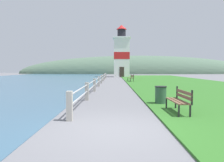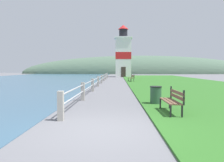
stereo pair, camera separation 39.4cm
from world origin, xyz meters
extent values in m
plane|color=slate|center=(0.00, 0.00, 0.00)|extent=(160.00, 160.00, 0.00)
cube|color=#2D6623|center=(7.48, 18.67, 0.03)|extent=(12.00, 56.00, 0.06)
cube|color=#A8A399|center=(-1.38, 1.00, 0.47)|extent=(0.18, 0.18, 0.94)
cube|color=#A8A399|center=(-1.38, 5.39, 0.47)|extent=(0.18, 0.18, 0.94)
cube|color=#A8A399|center=(-1.38, 9.78, 0.47)|extent=(0.18, 0.18, 0.94)
cube|color=#A8A399|center=(-1.38, 14.17, 0.47)|extent=(0.18, 0.18, 0.94)
cube|color=#A8A399|center=(-1.38, 18.56, 0.47)|extent=(0.18, 0.18, 0.94)
cube|color=#A8A399|center=(-1.38, 22.95, 0.47)|extent=(0.18, 0.18, 0.94)
cube|color=#A8A399|center=(-1.38, 27.34, 0.47)|extent=(0.18, 0.18, 0.94)
cube|color=#A8A399|center=(-1.38, 31.73, 0.47)|extent=(0.18, 0.18, 0.94)
cylinder|color=#B2B2B7|center=(-1.38, 16.37, 0.80)|extent=(0.06, 30.73, 0.06)
cylinder|color=#B2B2B7|center=(-1.38, 16.37, 0.47)|extent=(0.06, 30.73, 0.06)
cube|color=brown|center=(2.16, 2.11, 0.47)|extent=(0.13, 1.67, 0.04)
cube|color=brown|center=(2.31, 2.11, 0.47)|extent=(0.13, 1.67, 0.04)
cube|color=brown|center=(2.45, 2.11, 0.47)|extent=(0.13, 1.67, 0.04)
cube|color=brown|center=(2.54, 2.12, 0.79)|extent=(0.07, 1.67, 0.11)
cube|color=brown|center=(2.54, 2.12, 0.63)|extent=(0.07, 1.67, 0.11)
cube|color=black|center=(2.13, 1.30, 0.23)|extent=(0.05, 0.05, 0.45)
cube|color=black|center=(2.11, 2.92, 0.23)|extent=(0.05, 0.05, 0.45)
cube|color=black|center=(2.50, 1.31, 0.23)|extent=(0.05, 0.05, 0.45)
cube|color=black|center=(2.48, 2.92, 0.23)|extent=(0.05, 0.05, 0.45)
cube|color=black|center=(2.55, 1.31, 0.70)|extent=(0.05, 0.05, 0.49)
cube|color=black|center=(2.53, 2.92, 0.70)|extent=(0.05, 0.05, 0.49)
cube|color=brown|center=(1.96, 21.76, 0.47)|extent=(0.34, 1.73, 0.04)
cube|color=brown|center=(2.11, 21.78, 0.47)|extent=(0.34, 1.73, 0.04)
cube|color=brown|center=(2.25, 21.80, 0.47)|extent=(0.34, 1.73, 0.04)
cube|color=brown|center=(2.34, 21.81, 0.79)|extent=(0.28, 1.72, 0.11)
cube|color=brown|center=(2.34, 21.81, 0.63)|extent=(0.28, 1.72, 0.11)
cube|color=black|center=(2.03, 20.92, 0.23)|extent=(0.06, 0.06, 0.45)
cube|color=black|center=(1.81, 22.59, 0.23)|extent=(0.06, 0.06, 0.45)
cube|color=black|center=(2.40, 20.97, 0.23)|extent=(0.06, 0.06, 0.45)
cube|color=black|center=(2.18, 22.63, 0.23)|extent=(0.06, 0.06, 0.45)
cube|color=black|center=(2.45, 20.98, 0.70)|extent=(0.06, 0.06, 0.49)
cube|color=black|center=(2.23, 22.64, 0.70)|extent=(0.06, 0.06, 0.49)
cube|color=white|center=(1.55, 38.32, 3.83)|extent=(3.04, 3.04, 7.65)
cube|color=red|center=(1.55, 38.32, 4.21)|extent=(3.08, 3.08, 1.38)
cube|color=white|center=(1.55, 38.32, 7.78)|extent=(3.50, 3.50, 0.25)
cylinder|color=black|center=(1.55, 38.32, 8.70)|extent=(1.67, 1.67, 1.59)
cone|color=red|center=(1.55, 38.32, 9.93)|extent=(2.09, 2.09, 0.88)
cube|color=#332823|center=(1.55, 36.78, 1.00)|extent=(0.90, 0.06, 2.00)
cylinder|color=#2D5138|center=(2.15, 4.16, 0.40)|extent=(0.50, 0.50, 0.80)
cylinder|color=black|center=(2.15, 4.16, 0.82)|extent=(0.54, 0.54, 0.04)
ellipsoid|color=#4C6651|center=(8.00, 67.33, 0.00)|extent=(80.00, 16.00, 12.00)
camera|label=1|loc=(0.01, -5.74, 1.63)|focal=35.00mm
camera|label=2|loc=(0.41, -5.74, 1.63)|focal=35.00mm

